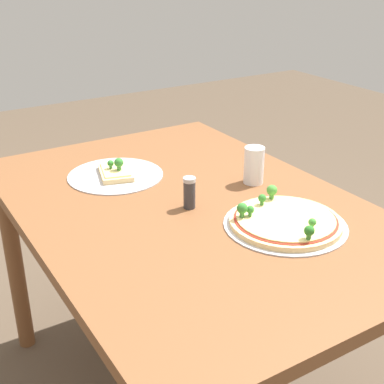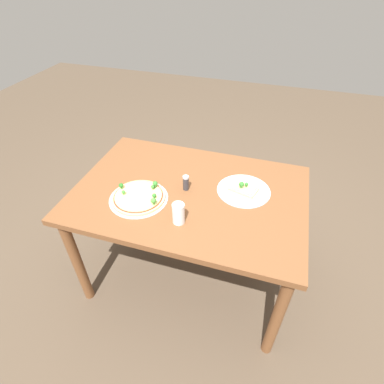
{
  "view_description": "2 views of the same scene",
  "coord_description": "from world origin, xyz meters",
  "px_view_note": "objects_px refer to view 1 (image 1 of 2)",
  "views": [
    {
      "loc": [
        1.17,
        -0.71,
        1.42
      ],
      "look_at": [
        -0.02,
        0.03,
        0.78
      ],
      "focal_mm": 50.0,
      "sensor_mm": 36.0,
      "label": 1
    },
    {
      "loc": [
        -0.4,
        1.25,
        1.84
      ],
      "look_at": [
        -0.02,
        0.03,
        0.78
      ],
      "focal_mm": 28.0,
      "sensor_mm": 36.0,
      "label": 2
    }
  ],
  "objects_px": {
    "pizza_tray_whole": "(285,221)",
    "drinking_cup": "(254,165)",
    "pizza_tray_slice": "(116,173)",
    "condiment_shaker": "(189,193)",
    "dining_table": "(188,232)"
  },
  "relations": [
    {
      "from": "dining_table",
      "to": "pizza_tray_slice",
      "type": "relative_size",
      "value": 4.3
    },
    {
      "from": "pizza_tray_whole",
      "to": "pizza_tray_slice",
      "type": "distance_m",
      "value": 0.59
    },
    {
      "from": "pizza_tray_slice",
      "to": "drinking_cup",
      "type": "distance_m",
      "value": 0.44
    },
    {
      "from": "pizza_tray_whole",
      "to": "drinking_cup",
      "type": "bearing_deg",
      "value": 158.96
    },
    {
      "from": "dining_table",
      "to": "drinking_cup",
      "type": "xyz_separation_m",
      "value": [
        -0.02,
        0.25,
        0.15
      ]
    },
    {
      "from": "pizza_tray_whole",
      "to": "dining_table",
      "type": "bearing_deg",
      "value": -149.34
    },
    {
      "from": "pizza_tray_whole",
      "to": "drinking_cup",
      "type": "height_order",
      "value": "drinking_cup"
    },
    {
      "from": "drinking_cup",
      "to": "dining_table",
      "type": "bearing_deg",
      "value": -85.0
    },
    {
      "from": "drinking_cup",
      "to": "pizza_tray_slice",
      "type": "bearing_deg",
      "value": -128.49
    },
    {
      "from": "drinking_cup",
      "to": "condiment_shaker",
      "type": "xyz_separation_m",
      "value": [
        0.05,
        -0.26,
        -0.01
      ]
    },
    {
      "from": "condiment_shaker",
      "to": "pizza_tray_slice",
      "type": "bearing_deg",
      "value": -165.58
    },
    {
      "from": "dining_table",
      "to": "pizza_tray_whole",
      "type": "distance_m",
      "value": 0.3
    },
    {
      "from": "dining_table",
      "to": "drinking_cup",
      "type": "height_order",
      "value": "drinking_cup"
    },
    {
      "from": "pizza_tray_whole",
      "to": "pizza_tray_slice",
      "type": "relative_size",
      "value": 1.07
    },
    {
      "from": "pizza_tray_whole",
      "to": "pizza_tray_slice",
      "type": "bearing_deg",
      "value": -156.14
    }
  ]
}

